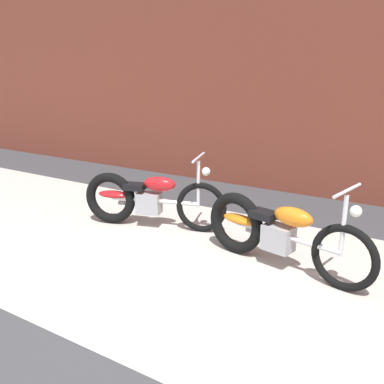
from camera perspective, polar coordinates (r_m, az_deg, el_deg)
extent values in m
plane|color=#38383A|center=(3.53, -13.76, -20.29)|extent=(80.00, 80.00, 0.00)
cube|color=#B2ADA3|center=(4.72, 1.53, -9.74)|extent=(36.00, 3.50, 0.01)
cube|color=brown|center=(7.45, 15.97, 20.46)|extent=(36.00, 0.50, 5.36)
torus|color=black|center=(5.48, 1.27, -2.12)|extent=(0.67, 0.27, 0.68)
torus|color=black|center=(5.89, -11.12, -0.83)|extent=(0.74, 0.34, 0.73)
cylinder|color=silver|center=(5.64, -5.16, -1.20)|extent=(1.20, 0.41, 0.06)
cube|color=#99999E|center=(5.68, -5.91, -1.52)|extent=(0.37, 0.30, 0.28)
ellipsoid|color=red|center=(5.55, -4.44, 1.10)|extent=(0.48, 0.31, 0.20)
ellipsoid|color=red|center=(5.85, -10.71, -0.31)|extent=(0.47, 0.30, 0.10)
cube|color=black|center=(5.69, -7.86, 0.75)|extent=(0.33, 0.27, 0.08)
cylinder|color=silver|center=(5.40, 0.88, 1.03)|extent=(0.05, 0.05, 0.62)
cylinder|color=silver|center=(5.31, 0.90, 4.78)|extent=(0.20, 0.56, 0.03)
sphere|color=white|center=(5.33, 1.94, 2.83)|extent=(0.11, 0.11, 0.11)
cylinder|color=silver|center=(5.92, -7.56, -1.63)|extent=(0.54, 0.22, 0.06)
torus|color=black|center=(4.32, 20.13, -8.46)|extent=(0.68, 0.21, 0.68)
torus|color=black|center=(4.89, 6.02, -4.25)|extent=(0.74, 0.27, 0.73)
cylinder|color=silver|center=(4.55, 12.63, -5.96)|extent=(1.22, 0.29, 0.06)
cube|color=#99999E|center=(4.61, 11.74, -6.18)|extent=(0.36, 0.28, 0.28)
ellipsoid|color=orange|center=(4.43, 13.71, -3.33)|extent=(0.47, 0.27, 0.20)
ellipsoid|color=orange|center=(4.84, 6.52, -3.73)|extent=(0.47, 0.26, 0.10)
cube|color=black|center=(4.62, 9.77, -3.05)|extent=(0.31, 0.25, 0.08)
cylinder|color=silver|center=(4.22, 20.04, -4.50)|extent=(0.05, 0.05, 0.62)
cylinder|color=silver|center=(4.11, 20.53, 0.20)|extent=(0.14, 0.58, 0.03)
sphere|color=white|center=(4.12, 21.56, -2.46)|extent=(0.11, 0.11, 0.11)
cylinder|color=silver|center=(4.87, 10.17, -5.83)|extent=(0.55, 0.16, 0.06)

